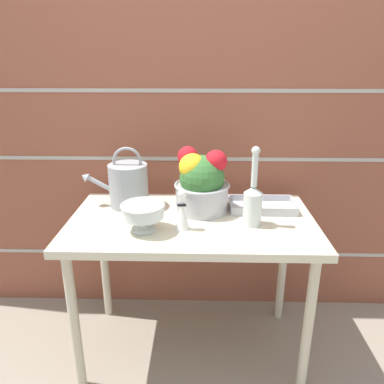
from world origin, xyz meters
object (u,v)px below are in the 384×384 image
(watering_can, at_px, (128,184))
(figurine_vase, at_px, (182,213))
(flower_planter, at_px, (201,183))
(wire_tray, at_px, (262,207))
(glass_decanter, at_px, (253,201))
(crystal_pedestal_bowl, at_px, (143,212))

(watering_can, relative_size, figurine_vase, 1.86)
(flower_planter, xyz_separation_m, wire_tray, (0.30, 0.03, -0.13))
(watering_can, bearing_deg, figurine_vase, -42.89)
(flower_planter, bearing_deg, figurine_vase, -111.61)
(watering_can, height_order, glass_decanter, glass_decanter)
(crystal_pedestal_bowl, xyz_separation_m, figurine_vase, (0.16, 0.02, -0.01))
(flower_planter, xyz_separation_m, figurine_vase, (-0.08, -0.21, -0.07))
(glass_decanter, height_order, wire_tray, glass_decanter)
(watering_can, height_order, flower_planter, flower_planter)
(flower_planter, bearing_deg, crystal_pedestal_bowl, -137.06)
(flower_planter, relative_size, wire_tray, 0.97)
(crystal_pedestal_bowl, distance_m, flower_planter, 0.34)
(flower_planter, relative_size, figurine_vase, 1.72)
(watering_can, xyz_separation_m, crystal_pedestal_bowl, (0.12, -0.28, -0.02))
(watering_can, bearing_deg, crystal_pedestal_bowl, -67.83)
(glass_decanter, distance_m, figurine_vase, 0.31)
(crystal_pedestal_bowl, bearing_deg, flower_planter, 42.94)
(watering_can, height_order, crystal_pedestal_bowl, watering_can)
(wire_tray, bearing_deg, figurine_vase, -148.49)
(crystal_pedestal_bowl, height_order, glass_decanter, glass_decanter)
(crystal_pedestal_bowl, bearing_deg, wire_tray, 25.18)
(crystal_pedestal_bowl, height_order, figurine_vase, figurine_vase)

